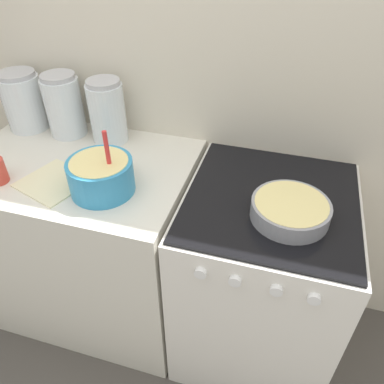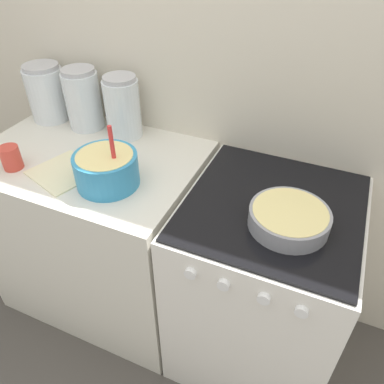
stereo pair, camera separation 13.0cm
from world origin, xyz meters
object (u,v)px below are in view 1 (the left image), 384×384
(storage_jar_middle, at_px, (65,109))
(mixing_bowl, at_px, (101,174))
(storage_jar_right, at_px, (108,115))
(storage_jar_left, at_px, (25,105))
(baking_pan, at_px, (290,210))
(stove, at_px, (259,278))

(storage_jar_middle, bearing_deg, mixing_bowl, -45.05)
(mixing_bowl, distance_m, storage_jar_right, 0.38)
(storage_jar_left, xyz_separation_m, storage_jar_right, (0.42, 0.00, 0.00))
(storage_jar_left, bearing_deg, baking_pan, -14.16)
(stove, xyz_separation_m, storage_jar_middle, (-0.96, 0.22, 0.56))
(mixing_bowl, xyz_separation_m, storage_jar_right, (-0.14, 0.35, 0.05))
(storage_jar_middle, height_order, storage_jar_right, storage_jar_middle)
(mixing_bowl, bearing_deg, storage_jar_middle, 134.95)
(storage_jar_right, bearing_deg, baking_pan, -20.93)
(stove, height_order, storage_jar_left, storage_jar_left)
(baking_pan, xyz_separation_m, storage_jar_middle, (-1.02, 0.31, 0.08))
(storage_jar_left, distance_m, storage_jar_right, 0.42)
(storage_jar_left, bearing_deg, storage_jar_middle, -0.00)
(mixing_bowl, bearing_deg, storage_jar_left, 147.99)
(mixing_bowl, relative_size, storage_jar_right, 0.92)
(mixing_bowl, height_order, storage_jar_right, storage_jar_right)
(mixing_bowl, distance_m, storage_jar_left, 0.66)
(baking_pan, xyz_separation_m, storage_jar_left, (-1.23, 0.31, 0.08))
(storage_jar_middle, relative_size, storage_jar_right, 1.01)
(stove, relative_size, storage_jar_middle, 3.20)
(storage_jar_right, bearing_deg, storage_jar_left, 180.00)
(stove, distance_m, baking_pan, 0.49)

